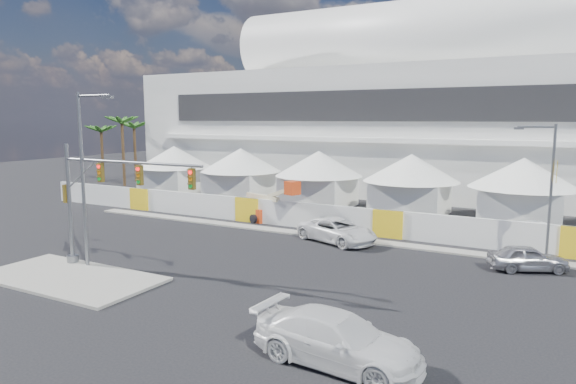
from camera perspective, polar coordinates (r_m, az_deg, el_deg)
The scene contains 14 objects.
ground at distance 28.01m, azimuth -10.41°, elevation -9.64°, with size 160.00×160.00×0.00m, color black.
median_island at distance 30.12m, azimuth -23.13°, elevation -8.75°, with size 10.00×5.00×0.15m, color gray.
stadium at distance 62.70m, azimuth 21.26°, elevation 8.51°, with size 80.00×24.80×21.98m.
tent_row at distance 47.87m, azimuth 8.30°, elevation 1.68°, with size 53.40×8.40×5.40m.
hoarding_fence at distance 37.56m, azimuth 11.08°, elevation -3.50°, with size 70.00×0.25×2.00m, color white.
palm_cluster at distance 71.10m, azimuth -16.70°, elevation 6.54°, with size 10.60×10.60×8.55m.
sedan_silver at distance 32.04m, azimuth 25.08°, elevation -6.66°, with size 4.28×1.72×1.46m, color #AAA9AE.
pickup_curb at distance 35.72m, azimuth 5.49°, elevation -4.27°, with size 5.92×2.73×1.65m, color white.
pickup_near at distance 18.65m, azimuth 5.51°, elevation -15.97°, with size 6.14×2.50×1.78m, color white.
lot_car_a at distance 39.69m, azimuth 25.96°, elevation -4.04°, with size 4.06×1.41×1.34m, color white.
traffic_mast at distance 30.47m, azimuth -20.57°, elevation -0.73°, with size 10.05×0.67×6.93m.
streetlight_median at distance 30.79m, azimuth -21.60°, elevation 2.52°, with size 2.71×0.27×9.80m.
streetlight_curb at distance 33.37m, azimuth 26.92°, elevation 0.85°, with size 2.43×0.55×8.20m.
boom_lift at distance 43.12m, azimuth -3.07°, elevation -1.84°, with size 7.61×2.85×3.73m.
Camera 1 is at (16.90, -20.65, 8.52)m, focal length 32.00 mm.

